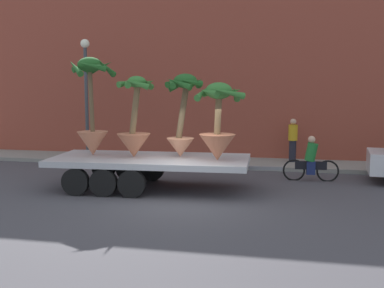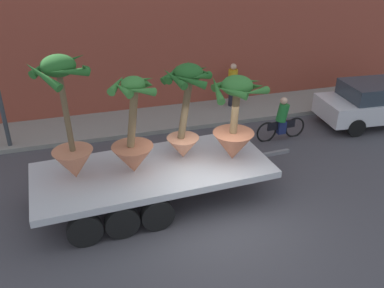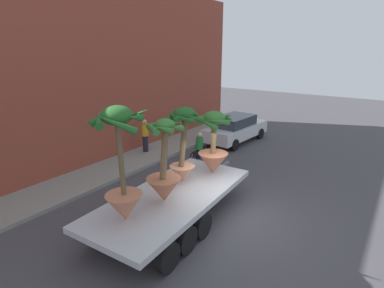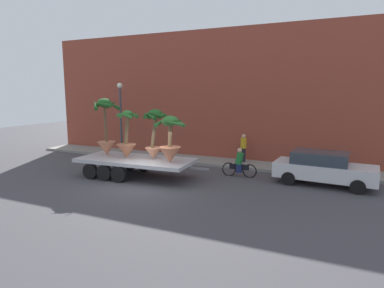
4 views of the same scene
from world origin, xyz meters
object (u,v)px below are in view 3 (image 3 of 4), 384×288
(flatbed_trailer, at_px, (169,203))
(potted_palm_middle, at_px, (214,147))
(potted_palm_extra, at_px, (183,144))
(parked_car, at_px, (235,128))
(cyclist, at_px, (199,149))
(potted_palm_rear, at_px, (122,173))
(pedestrian_near_gate, at_px, (145,135))
(potted_palm_front, at_px, (164,173))

(flatbed_trailer, height_order, potted_palm_middle, potted_palm_middle)
(potted_palm_extra, bearing_deg, flatbed_trailer, -164.93)
(potted_palm_extra, bearing_deg, parked_car, 15.18)
(cyclist, bearing_deg, potted_palm_extra, -153.22)
(potted_palm_rear, height_order, potted_palm_extra, potted_palm_rear)
(flatbed_trailer, height_order, parked_car, parked_car)
(potted_palm_middle, bearing_deg, parked_car, 21.15)
(flatbed_trailer, relative_size, potted_palm_extra, 2.78)
(potted_palm_rear, distance_m, parked_car, 11.20)
(parked_car, bearing_deg, pedestrian_near_gate, 149.27)
(potted_palm_middle, distance_m, pedestrian_near_gate, 5.89)
(potted_palm_rear, distance_m, cyclist, 7.33)
(potted_palm_rear, relative_size, potted_palm_middle, 1.34)
(potted_palm_front, height_order, potted_palm_extra, potted_palm_extra)
(potted_palm_rear, xyz_separation_m, pedestrian_near_gate, (6.16, 5.18, -1.28))
(potted_palm_extra, relative_size, cyclist, 1.39)
(flatbed_trailer, bearing_deg, potted_palm_front, -166.47)
(flatbed_trailer, distance_m, parked_car, 9.50)
(flatbed_trailer, relative_size, parked_car, 1.52)
(potted_palm_middle, distance_m, potted_palm_front, 2.60)
(parked_car, bearing_deg, flatbed_trailer, -164.83)
(potted_palm_rear, xyz_separation_m, parked_car, (10.84, 2.40, -1.50))
(flatbed_trailer, relative_size, potted_palm_front, 2.86)
(potted_palm_extra, distance_m, pedestrian_near_gate, 6.08)
(flatbed_trailer, relative_size, pedestrian_near_gate, 4.14)
(potted_palm_extra, distance_m, parked_car, 8.40)
(potted_palm_front, xyz_separation_m, cyclist, (5.34, 2.36, -1.19))
(potted_palm_middle, relative_size, potted_palm_extra, 0.90)
(flatbed_trailer, distance_m, cyclist, 5.61)
(potted_palm_extra, xyz_separation_m, pedestrian_near_gate, (3.30, 4.94, -1.27))
(parked_car, bearing_deg, potted_palm_rear, -167.50)
(potted_palm_front, bearing_deg, potted_palm_extra, 14.83)
(parked_car, bearing_deg, potted_palm_front, -164.87)
(potted_palm_middle, xyz_separation_m, cyclist, (2.75, 2.45, -1.31))
(flatbed_trailer, xyz_separation_m, pedestrian_near_gate, (4.50, 5.26, 0.27))
(potted_palm_rear, bearing_deg, parked_car, 12.50)
(potted_palm_front, distance_m, potted_palm_extra, 1.54)
(flatbed_trailer, distance_m, potted_palm_rear, 2.28)
(potted_palm_front, xyz_separation_m, parked_car, (9.39, 2.54, -1.03))
(potted_palm_middle, xyz_separation_m, potted_palm_extra, (-1.17, 0.47, 0.34))
(flatbed_trailer, bearing_deg, parked_car, 15.17)
(potted_palm_rear, xyz_separation_m, potted_palm_extra, (2.86, 0.24, -0.01))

